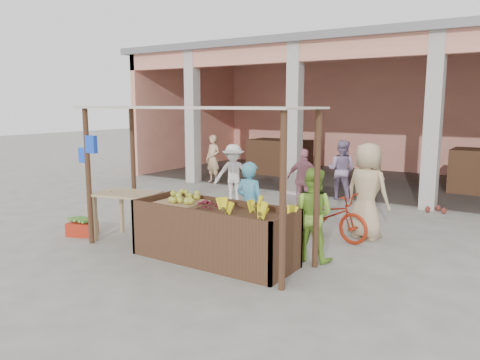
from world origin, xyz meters
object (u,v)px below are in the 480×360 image
Objects in this scene: fruit_stall at (214,236)px; motorcycle at (327,214)px; side_table at (127,200)px; vendor_green at (312,212)px; vendor_blue at (250,202)px; red_crate at (82,229)px.

fruit_stall is 2.34m from motorcycle.
fruit_stall is 2.13× the size of side_table.
vendor_green reaches higher than fruit_stall.
motorcycle is (0.86, 1.28, -0.34)m from vendor_blue.
vendor_blue is 1.57m from motorcycle.
red_crate is (-0.97, -0.24, -0.61)m from side_table.
fruit_stall reaches higher than red_crate.
vendor_green reaches higher than red_crate.
vendor_green is at bearing -174.35° from vendor_blue.
motorcycle is (0.99, 2.12, 0.05)m from fruit_stall.
vendor_blue is (0.13, 0.85, 0.39)m from fruit_stall.
fruit_stall is 1.57m from vendor_green.
side_table is 3.29m from vendor_green.
red_crate is 4.54m from motorcycle.
vendor_blue is at bearing 81.02° from fruit_stall.
side_table is at bearing 135.92° from motorcycle.
fruit_stall is at bearing 84.88° from vendor_blue.
vendor_green is (1.25, 0.88, 0.37)m from fruit_stall.
fruit_stall is 1.69× the size of vendor_green.
side_table is 2.49× the size of red_crate.
vendor_green is 0.89× the size of motorcycle.
red_crate is 0.32× the size of vendor_green.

